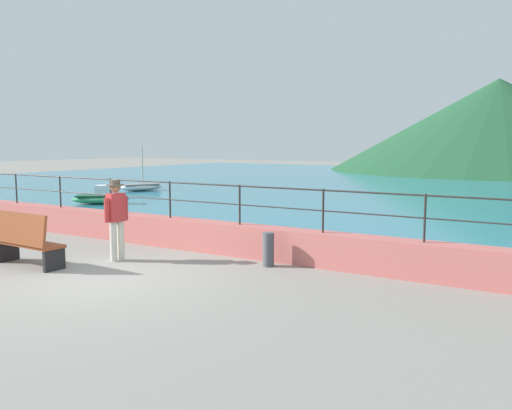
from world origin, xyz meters
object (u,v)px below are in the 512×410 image
bench_main (25,240)px  boat_1 (102,197)px  person_walking (116,216)px  boat_2 (141,187)px  bollard (268,249)px

bench_main → boat_1: size_ratio=0.71×
person_walking → boat_2: size_ratio=0.71×
bench_main → person_walking: person_walking is taller
bench_main → person_walking: size_ratio=0.98×
bench_main → boat_2: size_ratio=0.70×
bench_main → person_walking: 1.87m
person_walking → boat_1: person_walking is taller
boat_2 → bollard: bearing=-37.8°
bollard → boat_2: (-14.11, 10.95, -0.09)m
person_walking → boat_2: (-11.08, 12.21, -0.71)m
bench_main → bollard: bearing=32.0°
bollard → boat_1: size_ratio=0.29×
bollard → boat_1: bearing=153.1°
bollard → boat_2: bearing=142.2°
boat_1 → bench_main: bearing=-50.0°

